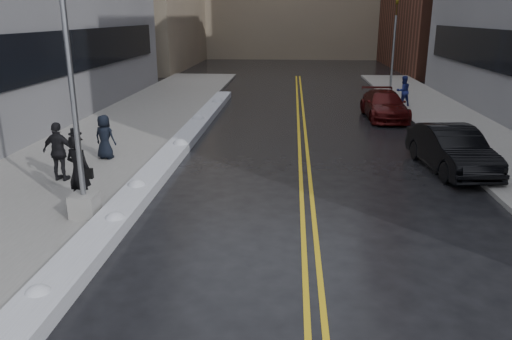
% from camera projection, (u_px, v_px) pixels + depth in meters
% --- Properties ---
extents(ground, '(160.00, 160.00, 0.00)m').
position_uv_depth(ground, '(197.00, 261.00, 10.91)').
color(ground, black).
rests_on(ground, ground).
extents(sidewalk_west, '(5.50, 50.00, 0.15)m').
position_uv_depth(sidewalk_west, '(105.00, 142.00, 20.81)').
color(sidewalk_west, gray).
rests_on(sidewalk_west, ground).
extents(sidewalk_east, '(4.00, 50.00, 0.15)m').
position_uv_depth(sidewalk_east, '(493.00, 149.00, 19.73)').
color(sidewalk_east, gray).
rests_on(sidewalk_east, ground).
extents(lane_line_left, '(0.12, 50.00, 0.01)m').
position_uv_depth(lane_line_left, '(299.00, 148.00, 20.27)').
color(lane_line_left, gold).
rests_on(lane_line_left, ground).
extents(lane_line_right, '(0.12, 50.00, 0.01)m').
position_uv_depth(lane_line_right, '(307.00, 148.00, 20.25)').
color(lane_line_right, gold).
rests_on(lane_line_right, ground).
extents(snow_ridge, '(0.90, 30.00, 0.34)m').
position_uv_depth(snow_ridge, '(172.00, 154.00, 18.65)').
color(snow_ridge, silver).
rests_on(snow_ridge, ground).
extents(lamppost, '(0.65, 0.65, 7.62)m').
position_uv_depth(lamppost, '(76.00, 126.00, 12.29)').
color(lamppost, gray).
rests_on(lamppost, sidewalk_west).
extents(fire_hydrant, '(0.26, 0.26, 0.73)m').
position_uv_depth(fire_hydrant, '(469.00, 137.00, 19.65)').
color(fire_hydrant, maroon).
rests_on(fire_hydrant, sidewalk_east).
extents(traffic_signal, '(0.16, 0.20, 6.00)m').
position_uv_depth(traffic_signal, '(394.00, 44.00, 32.18)').
color(traffic_signal, gray).
rests_on(traffic_signal, sidewalk_east).
extents(pedestrian_fedora, '(0.85, 0.69, 2.01)m').
position_uv_depth(pedestrian_fedora, '(79.00, 171.00, 13.39)').
color(pedestrian_fedora, black).
rests_on(pedestrian_fedora, sidewalk_west).
extents(pedestrian_c, '(0.89, 0.69, 1.61)m').
position_uv_depth(pedestrian_c, '(105.00, 137.00, 17.98)').
color(pedestrian_c, black).
rests_on(pedestrian_c, sidewalk_west).
extents(pedestrian_d, '(1.15, 0.61, 1.86)m').
position_uv_depth(pedestrian_d, '(59.00, 152.00, 15.54)').
color(pedestrian_d, black).
rests_on(pedestrian_d, sidewalk_west).
extents(pedestrian_east, '(0.99, 0.87, 1.72)m').
position_uv_depth(pedestrian_east, '(403.00, 91.00, 28.50)').
color(pedestrian_east, navy).
rests_on(pedestrian_east, sidewalk_east).
extents(car_black, '(2.20, 4.81, 1.53)m').
position_uv_depth(car_black, '(452.00, 149.00, 17.07)').
color(car_black, black).
rests_on(car_black, ground).
extents(car_maroon, '(2.10, 4.88, 1.40)m').
position_uv_depth(car_maroon, '(384.00, 105.00, 25.82)').
color(car_maroon, '#3F0A0A').
rests_on(car_maroon, ground).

